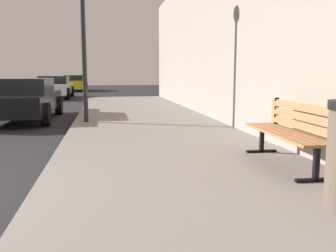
{
  "coord_description": "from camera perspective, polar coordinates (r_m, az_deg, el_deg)",
  "views": [
    {
      "loc": [
        2.83,
        -3.83,
        1.43
      ],
      "look_at": [
        3.85,
        1.87,
        0.57
      ],
      "focal_mm": 38.04,
      "sensor_mm": 36.0,
      "label": 1
    }
  ],
  "objects": [
    {
      "name": "car_white",
      "position": [
        21.61,
        -17.78,
        5.98
      ],
      "size": [
        1.96,
        4.13,
        1.27
      ],
      "rotation": [
        0.0,
        0.0,
        3.14
      ],
      "color": "white",
      "rests_on": "ground_plane"
    },
    {
      "name": "street_lamp",
      "position": [
        9.74,
        -13.57,
        18.69
      ],
      "size": [
        0.36,
        0.36,
        4.47
      ],
      "color": "black",
      "rests_on": "sidewalk"
    },
    {
      "name": "car_black",
      "position": [
        11.79,
        -22.32,
        4.03
      ],
      "size": [
        2.02,
        4.43,
        1.27
      ],
      "rotation": [
        0.0,
        0.0,
        3.14
      ],
      "color": "black",
      "rests_on": "ground_plane"
    },
    {
      "name": "sidewalk",
      "position": [
        4.23,
        6.6,
        -10.26
      ],
      "size": [
        4.0,
        32.0,
        0.15
      ],
      "primitive_type": "cube",
      "color": "gray",
      "rests_on": "ground_plane"
    },
    {
      "name": "bench",
      "position": [
        5.25,
        19.24,
        -0.38
      ],
      "size": [
        0.56,
        1.87,
        0.89
      ],
      "rotation": [
        0.0,
        0.0,
        -0.03
      ],
      "color": "#9E6B42",
      "rests_on": "sidewalk"
    },
    {
      "name": "car_yellow",
      "position": [
        30.38,
        -14.72,
        6.7
      ],
      "size": [
        1.95,
        4.42,
        1.27
      ],
      "rotation": [
        0.0,
        0.0,
        3.14
      ],
      "color": "yellow",
      "rests_on": "ground_plane"
    }
  ]
}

